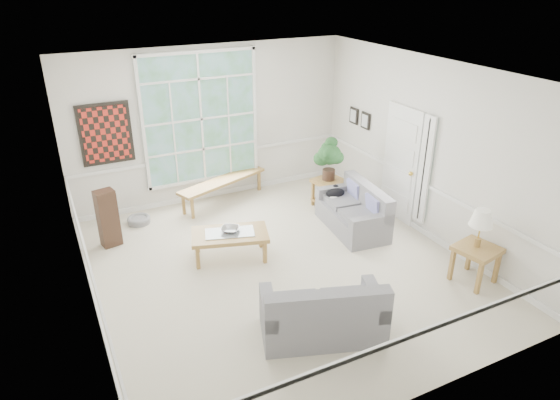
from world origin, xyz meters
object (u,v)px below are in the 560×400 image
(end_table, at_px, (329,193))
(side_table, at_px, (475,264))
(loveseat_right, at_px, (353,208))
(coffee_table, at_px, (230,245))
(loveseat_front, at_px, (322,307))

(end_table, bearing_deg, side_table, -79.70)
(loveseat_right, relative_size, side_table, 2.58)
(end_table, bearing_deg, coffee_table, -158.84)
(loveseat_right, relative_size, coffee_table, 1.24)
(loveseat_front, relative_size, side_table, 2.63)
(coffee_table, xyz_separation_m, end_table, (2.41, 0.93, 0.05))
(end_table, bearing_deg, loveseat_front, -122.75)
(coffee_table, height_order, end_table, end_table)
(end_table, xyz_separation_m, side_table, (0.57, -3.16, 0.01))
(loveseat_front, distance_m, coffee_table, 2.28)
(loveseat_front, bearing_deg, coffee_table, 118.41)
(loveseat_right, height_order, coffee_table, loveseat_right)
(loveseat_right, distance_m, side_table, 2.28)
(loveseat_front, height_order, side_table, loveseat_front)
(loveseat_right, distance_m, coffee_table, 2.30)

